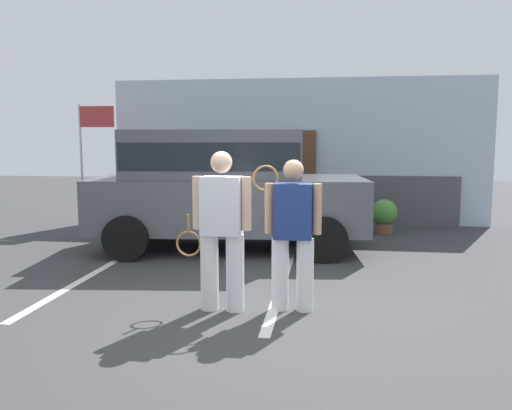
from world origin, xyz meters
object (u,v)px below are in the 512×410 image
Objects in this scene: flag_pole at (89,141)px; parked_suv at (223,183)px; tennis_player_woman at (292,233)px; potted_plant_by_porch at (384,215)px; tennis_player_man at (221,229)px.

parked_suv is at bearing -31.22° from flag_pole.
flag_pole is (-4.80, 5.19, 0.98)m from tennis_player_woman.
potted_plant_by_porch is 6.49m from flag_pole.
flag_pole is (-6.32, 0.14, 1.48)m from potted_plant_by_porch.
tennis_player_man is 2.54× the size of potted_plant_by_porch.
parked_suv reaches higher than potted_plant_by_porch.
parked_suv is 3.45m from tennis_player_woman.
tennis_player_man reaches higher than tennis_player_woman.
tennis_player_woman is at bearing -106.71° from potted_plant_by_porch.
tennis_player_man is at bearing 7.68° from tennis_player_woman.
potted_plant_by_porch is (2.29, 5.16, -0.53)m from tennis_player_man.
tennis_player_man is 0.67× the size of flag_pole.
parked_suv is 2.69× the size of tennis_player_man.
tennis_player_man is (0.64, -3.24, -0.23)m from parked_suv.
tennis_player_man is at bearing -113.96° from potted_plant_by_porch.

